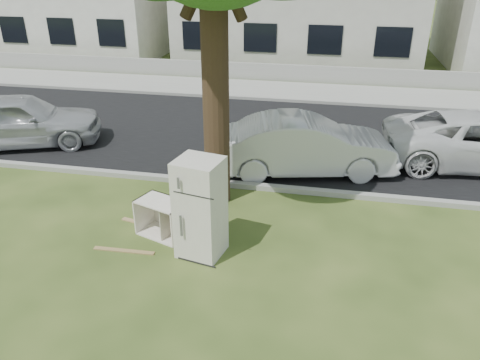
% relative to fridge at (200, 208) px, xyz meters
% --- Properties ---
extents(ground, '(120.00, 120.00, 0.00)m').
position_rel_fridge_xyz_m(ground, '(0.20, 0.24, -0.91)').
color(ground, '#2E4117').
extents(road, '(120.00, 7.00, 0.01)m').
position_rel_fridge_xyz_m(road, '(0.20, 6.24, -0.90)').
color(road, black).
rests_on(road, ground).
extents(kerb_near, '(120.00, 0.18, 0.12)m').
position_rel_fridge_xyz_m(kerb_near, '(0.20, 2.69, -0.91)').
color(kerb_near, gray).
rests_on(kerb_near, ground).
extents(kerb_far, '(120.00, 0.18, 0.12)m').
position_rel_fridge_xyz_m(kerb_far, '(0.20, 9.79, -0.91)').
color(kerb_far, gray).
rests_on(kerb_far, ground).
extents(sidewalk, '(120.00, 2.80, 0.01)m').
position_rel_fridge_xyz_m(sidewalk, '(0.20, 11.24, -0.90)').
color(sidewalk, gray).
rests_on(sidewalk, ground).
extents(low_wall, '(120.00, 0.15, 0.70)m').
position_rel_fridge_xyz_m(low_wall, '(0.20, 12.84, -0.56)').
color(low_wall, gray).
rests_on(low_wall, ground).
extents(fridge, '(0.87, 0.83, 1.82)m').
position_rel_fridge_xyz_m(fridge, '(0.00, 0.00, 0.00)').
color(fridge, silver).
rests_on(fridge, ground).
extents(cabinet, '(1.06, 0.85, 0.72)m').
position_rel_fridge_xyz_m(cabinet, '(-0.89, 0.44, -0.55)').
color(cabinet, silver).
rests_on(cabinet, ground).
extents(plank_a, '(1.15, 0.13, 0.02)m').
position_rel_fridge_xyz_m(plank_a, '(-1.40, -0.25, -0.90)').
color(plank_a, olive).
rests_on(plank_a, ground).
extents(plank_b, '(1.01, 0.30, 0.02)m').
position_rel_fridge_xyz_m(plank_b, '(-1.40, 0.71, -0.90)').
color(plank_b, '#A78457').
rests_on(plank_b, ground).
extents(plank_c, '(0.31, 0.88, 0.02)m').
position_rel_fridge_xyz_m(plank_c, '(-1.40, 1.28, -0.90)').
color(plank_c, tan).
rests_on(plank_c, ground).
extents(car_center, '(4.49, 2.42, 1.41)m').
position_rel_fridge_xyz_m(car_center, '(1.54, 3.83, -0.21)').
color(car_center, silver).
rests_on(car_center, ground).
extents(car_left, '(4.64, 3.16, 1.47)m').
position_rel_fridge_xyz_m(car_left, '(-6.34, 4.10, -0.18)').
color(car_left, '#A4A6AB').
rests_on(car_left, ground).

